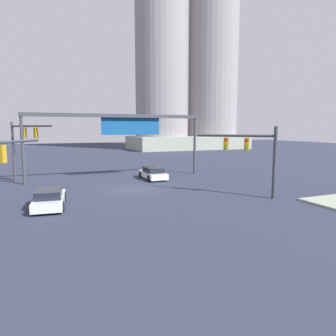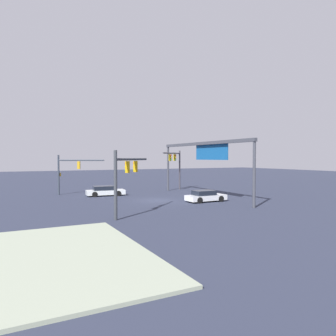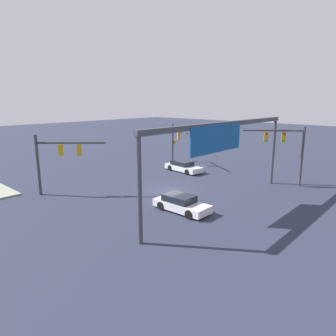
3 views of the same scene
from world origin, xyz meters
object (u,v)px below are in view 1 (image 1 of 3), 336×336
(sedan_car_approaching, at_px, (153,173))
(sedan_car_waiting_far, at_px, (49,198))
(traffic_signal_cross_street, at_px, (253,150))
(traffic_signal_near_corner, at_px, (22,140))

(sedan_car_approaching, distance_m, sedan_car_waiting_far, 12.81)
(traffic_signal_cross_street, height_order, sedan_car_approaching, traffic_signal_cross_street)
(traffic_signal_near_corner, xyz_separation_m, sedan_car_approaching, (11.91, -2.93, -3.41))
(traffic_signal_cross_street, bearing_deg, traffic_signal_near_corner, 6.18)
(traffic_signal_cross_street, xyz_separation_m, sedan_car_waiting_far, (-14.14, 2.45, -2.92))
(traffic_signal_cross_street, distance_m, sedan_car_approaching, 11.67)
(traffic_signal_near_corner, relative_size, sedan_car_waiting_far, 1.20)
(traffic_signal_near_corner, height_order, sedan_car_waiting_far, traffic_signal_near_corner)
(traffic_signal_near_corner, relative_size, traffic_signal_cross_street, 1.09)
(traffic_signal_near_corner, xyz_separation_m, sedan_car_waiting_far, (1.94, -10.98, -3.41))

